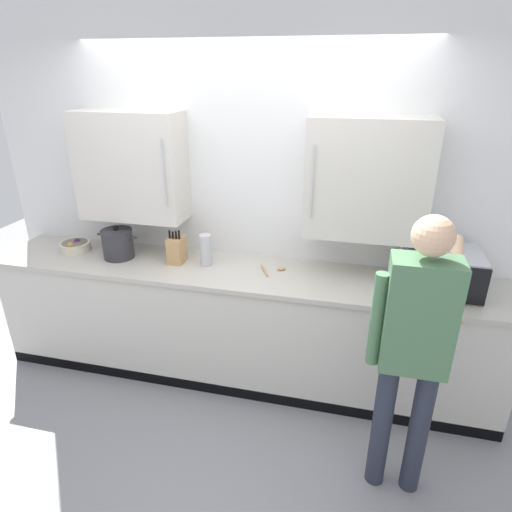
{
  "coord_description": "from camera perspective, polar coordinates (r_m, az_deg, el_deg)",
  "views": [
    {
      "loc": [
        0.81,
        -2.15,
        2.31
      ],
      "look_at": [
        0.15,
        0.6,
        1.08
      ],
      "focal_mm": 30.47,
      "sensor_mm": 36.0,
      "label": 1
    }
  ],
  "objects": [
    {
      "name": "fruit_bowl",
      "position": [
        3.85,
        -22.64,
        1.26
      ],
      "size": [
        0.24,
        0.24,
        0.09
      ],
      "color": "beige",
      "rests_on": "counter_unit"
    },
    {
      "name": "thermos_flask",
      "position": [
        3.28,
        -6.64,
        0.8
      ],
      "size": [
        0.09,
        0.09,
        0.24
      ],
      "color": "#B7BABF",
      "rests_on": "counter_unit"
    },
    {
      "name": "knife_block",
      "position": [
        3.37,
        -10.36,
        0.83
      ],
      "size": [
        0.11,
        0.15,
        0.27
      ],
      "color": "tan",
      "rests_on": "counter_unit"
    },
    {
      "name": "counter_unit",
      "position": [
        3.45,
        -2.26,
        -8.89
      ],
      "size": [
        3.85,
        0.64,
        0.93
      ],
      "color": "beige",
      "rests_on": "ground_plane"
    },
    {
      "name": "stock_pot",
      "position": [
        3.56,
        -17.68,
        1.55
      ],
      "size": [
        0.34,
        0.24,
        0.26
      ],
      "color": "#2D2D33",
      "rests_on": "counter_unit"
    },
    {
      "name": "microwave_oven",
      "position": [
        3.14,
        22.61,
        -1.72
      ],
      "size": [
        0.5,
        0.43,
        0.27
      ],
      "color": "#B7BABF",
      "rests_on": "counter_unit"
    },
    {
      "name": "back_wall_tiled",
      "position": [
        3.32,
        -1.09,
        8.65
      ],
      "size": [
        4.15,
        0.44,
        2.8
      ],
      "color": "white",
      "rests_on": "ground_plane"
    },
    {
      "name": "wooden_spoon",
      "position": [
        3.21,
        2.33,
        -1.76
      ],
      "size": [
        0.2,
        0.18,
        0.02
      ],
      "color": "tan",
      "rests_on": "counter_unit"
    },
    {
      "name": "person_figure",
      "position": [
        2.43,
        20.11,
        -10.41
      ],
      "size": [
        0.49,
        0.61,
        1.7
      ],
      "color": "#282D3D",
      "rests_on": "ground_plane"
    },
    {
      "name": "ground_plane",
      "position": [
        3.26,
        -5.44,
        -21.82
      ],
      "size": [
        9.13,
        9.13,
        0.0
      ],
      "primitive_type": "plane",
      "color": "gray"
    }
  ]
}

